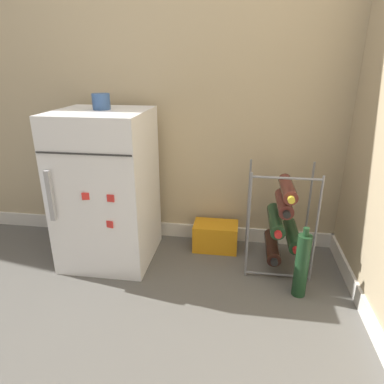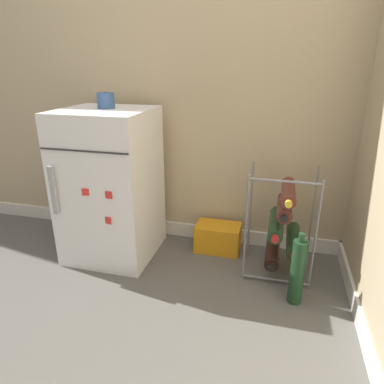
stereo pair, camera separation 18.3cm
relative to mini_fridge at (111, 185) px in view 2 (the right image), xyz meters
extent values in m
plane|color=#56544F|center=(0.36, -0.24, -0.42)|extent=(14.00, 14.00, 0.00)
cube|color=tan|center=(0.36, 0.32, 0.83)|extent=(6.90, 0.06, 2.50)
cube|color=silver|center=(0.36, 0.29, -0.38)|extent=(6.90, 0.01, 0.09)
cube|color=white|center=(0.00, 0.00, 0.00)|extent=(0.48, 0.47, 0.84)
cube|color=#2D2D2D|center=(0.00, -0.24, 0.26)|extent=(0.47, 0.00, 0.01)
cube|color=#9E9EA3|center=(-0.19, -0.25, 0.04)|extent=(0.02, 0.02, 0.26)
cube|color=red|center=(0.10, -0.24, -0.10)|extent=(0.04, 0.02, 0.04)
cube|color=red|center=(-0.01, -0.24, 0.05)|extent=(0.04, 0.01, 0.04)
cube|color=red|center=(0.11, -0.24, 0.04)|extent=(0.04, 0.01, 0.04)
cylinder|color=slate|center=(0.78, -0.09, -0.13)|extent=(0.01, 0.01, 0.58)
cylinder|color=slate|center=(1.11, -0.09, -0.13)|extent=(0.01, 0.01, 0.58)
cylinder|color=slate|center=(0.78, 0.14, -0.13)|extent=(0.01, 0.01, 0.58)
cylinder|color=slate|center=(1.11, 0.14, -0.13)|extent=(0.01, 0.01, 0.58)
cylinder|color=slate|center=(0.94, -0.09, -0.40)|extent=(0.33, 0.01, 0.01)
cylinder|color=slate|center=(0.94, -0.09, 0.14)|extent=(0.33, 0.01, 0.01)
cylinder|color=black|center=(0.92, 0.03, -0.30)|extent=(0.07, 0.29, 0.07)
cylinder|color=black|center=(0.92, -0.13, -0.30)|extent=(0.04, 0.02, 0.04)
cylinder|color=#19381E|center=(1.02, 0.03, -0.22)|extent=(0.07, 0.30, 0.07)
cylinder|color=red|center=(1.02, -0.14, -0.22)|extent=(0.03, 0.02, 0.03)
cylinder|color=#19381E|center=(0.92, 0.03, -0.14)|extent=(0.08, 0.30, 0.08)
cylinder|color=red|center=(0.92, -0.14, -0.14)|extent=(0.04, 0.02, 0.04)
cylinder|color=#56231E|center=(0.96, 0.03, -0.04)|extent=(0.08, 0.26, 0.08)
cylinder|color=black|center=(0.96, -0.12, -0.04)|extent=(0.04, 0.02, 0.04)
cylinder|color=#56231E|center=(0.97, 0.03, 0.04)|extent=(0.07, 0.29, 0.07)
cylinder|color=gold|center=(0.97, -0.13, 0.04)|extent=(0.03, 0.02, 0.03)
cube|color=orange|center=(0.59, 0.17, -0.34)|extent=(0.26, 0.16, 0.17)
cylinder|color=#335184|center=(0.00, 0.03, 0.46)|extent=(0.09, 0.09, 0.08)
cylinder|color=#19381E|center=(1.04, -0.22, -0.26)|extent=(0.07, 0.07, 0.33)
cylinder|color=#19381E|center=(1.04, -0.22, -0.08)|extent=(0.03, 0.03, 0.04)
camera|label=1|loc=(0.72, -1.68, 0.65)|focal=32.00mm
camera|label=2|loc=(0.90, -1.64, 0.65)|focal=32.00mm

